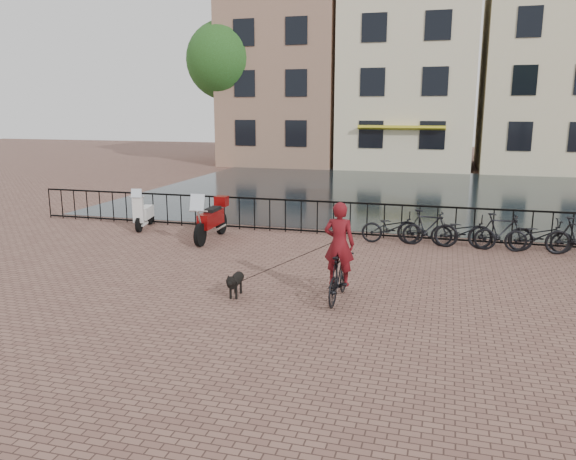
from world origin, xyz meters
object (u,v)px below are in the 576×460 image
(cyclist, at_px, (339,257))
(scooter, at_px, (144,207))
(motorcycle, at_px, (211,214))
(dog, at_px, (236,283))

(cyclist, height_order, scooter, cyclist)
(motorcycle, distance_m, scooter, 2.84)
(cyclist, bearing_deg, dog, 10.95)
(dog, bearing_deg, cyclist, 3.36)
(scooter, bearing_deg, motorcycle, -31.94)
(dog, distance_m, scooter, 7.45)
(motorcycle, relative_size, scooter, 1.37)
(cyclist, height_order, dog, cyclist)
(dog, distance_m, motorcycle, 5.11)
(dog, xyz_separation_m, scooter, (-5.14, 5.37, 0.42))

